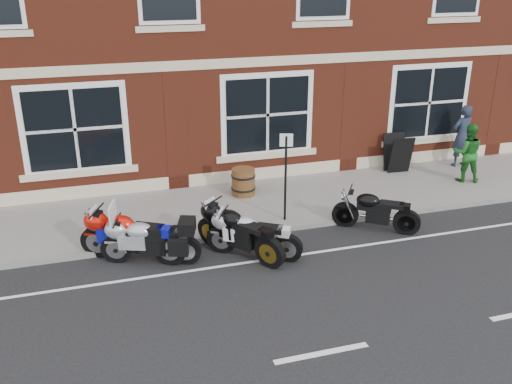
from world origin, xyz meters
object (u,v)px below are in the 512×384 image
at_px(moto_sport_red, 131,234).
at_px(pedestrian_right, 467,153).
at_px(moto_sport_silver, 252,233).
at_px(moto_naked_black, 374,209).
at_px(moto_touring_silver, 148,238).
at_px(barrel_planter, 243,182).
at_px(parking_sign, 286,171).
at_px(moto_sport_black, 239,230).
at_px(a_board_sign, 398,153).
at_px(pedestrian_left, 462,136).

bearing_deg(moto_sport_red, pedestrian_right, -50.55).
height_order(moto_sport_silver, moto_naked_black, moto_sport_silver).
relative_size(moto_touring_silver, moto_sport_red, 0.96).
xyz_separation_m(moto_sport_red, barrel_planter, (3.13, 2.55, -0.12)).
xyz_separation_m(pedestrian_right, parking_sign, (-5.68, -1.02, 0.41)).
xyz_separation_m(moto_touring_silver, moto_sport_silver, (2.13, -0.36, -0.02)).
height_order(moto_sport_red, pedestrian_right, pedestrian_right).
distance_m(moto_touring_silver, pedestrian_right, 9.22).
relative_size(moto_sport_black, moto_sport_silver, 1.06).
bearing_deg(moto_sport_red, parking_sign, -49.81).
xyz_separation_m(moto_sport_red, a_board_sign, (7.89, 2.98, 0.07)).
xyz_separation_m(a_board_sign, parking_sign, (-4.25, -2.25, 0.67)).
bearing_deg(pedestrian_right, moto_naked_black, 49.98).
bearing_deg(barrel_planter, moto_sport_black, -107.31).
bearing_deg(moto_sport_black, moto_naked_black, -30.56).
bearing_deg(moto_touring_silver, moto_sport_red, 74.62).
bearing_deg(a_board_sign, moto_naked_black, -122.69).
height_order(barrel_planter, parking_sign, parking_sign).
xyz_separation_m(moto_sport_black, a_board_sign, (5.70, 3.43, 0.08)).
bearing_deg(moto_naked_black, barrel_planter, 76.37).
height_order(moto_touring_silver, moto_sport_silver, moto_touring_silver).
relative_size(moto_sport_black, a_board_sign, 1.75).
bearing_deg(pedestrian_left, moto_sport_silver, 19.97).
xyz_separation_m(moto_sport_red, pedestrian_left, (9.95, 2.91, 0.45)).
relative_size(moto_touring_silver, moto_sport_black, 1.04).
relative_size(moto_naked_black, a_board_sign, 1.58).
xyz_separation_m(pedestrian_left, barrel_planter, (-6.82, -0.36, -0.57)).
relative_size(moto_naked_black, parking_sign, 0.82).
distance_m(moto_sport_black, moto_sport_silver, 0.29).
bearing_deg(moto_sport_red, a_board_sign, -40.49).
height_order(moto_sport_red, pedestrian_left, pedestrian_left).
relative_size(barrel_planter, parking_sign, 0.33).
relative_size(moto_sport_silver, parking_sign, 0.86).
relative_size(a_board_sign, barrel_planter, 1.55).
distance_m(moto_sport_black, pedestrian_left, 8.46).
height_order(moto_sport_red, parking_sign, parking_sign).
bearing_deg(parking_sign, pedestrian_left, 37.78).
distance_m(moto_sport_black, moto_naked_black, 3.33).
bearing_deg(moto_touring_silver, moto_sport_black, -77.74).
xyz_separation_m(moto_sport_red, moto_sport_silver, (2.45, -0.57, -0.06)).
height_order(moto_touring_silver, parking_sign, parking_sign).
relative_size(moto_naked_black, pedestrian_right, 1.06).
relative_size(moto_sport_red, moto_sport_black, 1.08).
xyz_separation_m(moto_sport_red, moto_naked_black, (5.51, -0.16, -0.07)).
distance_m(moto_sport_red, moto_sport_black, 2.24).
bearing_deg(moto_sport_black, parking_sign, 3.64).
height_order(moto_sport_silver, parking_sign, parking_sign).
bearing_deg(moto_sport_black, pedestrian_left, -12.18).
bearing_deg(moto_touring_silver, moto_naked_black, -70.07).
height_order(moto_sport_silver, a_board_sign, a_board_sign).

